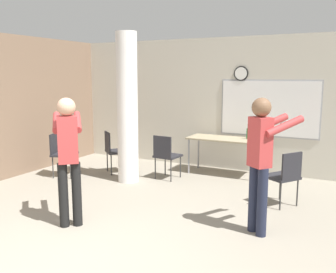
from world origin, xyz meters
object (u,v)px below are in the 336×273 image
chair_table_left (166,154)px  person_playing_side (261,155)px  person_playing_front (68,152)px  chair_near_pillar (114,149)px  folding_table (227,141)px  chair_by_left_wall (61,151)px  bottle_on_table (248,133)px  chair_mid_room (285,174)px

chair_table_left → person_playing_side: bearing=-37.6°
person_playing_side → person_playing_front: person_playing_side is taller
chair_near_pillar → person_playing_side: (3.40, -1.65, 0.52)m
folding_table → person_playing_front: 3.65m
chair_table_left → person_playing_side: 2.86m
chair_table_left → chair_by_left_wall: same height
folding_table → person_playing_side: (1.29, -2.59, 0.33)m
chair_near_pillar → person_playing_side: size_ratio=0.50×
folding_table → chair_near_pillar: chair_near_pillar is taller
folding_table → person_playing_side: bearing=-63.5°
bottle_on_table → chair_near_pillar: (-2.51, -1.06, -0.36)m
folding_table → chair_near_pillar: 2.32m
person_playing_side → person_playing_front: 2.50m
chair_by_left_wall → folding_table: bearing=29.1°
chair_by_left_wall → person_playing_front: person_playing_front is taller
bottle_on_table → chair_near_pillar: 2.75m
chair_mid_room → person_playing_side: person_playing_side is taller
person_playing_front → chair_table_left: bearing=87.6°
folding_table → person_playing_front: size_ratio=0.90×
person_playing_side → chair_by_left_wall: bearing=167.1°
person_playing_front → chair_by_left_wall: bearing=135.2°
chair_mid_room → chair_by_left_wall: same height
chair_mid_room → person_playing_front: person_playing_front is taller
chair_by_left_wall → person_playing_side: (4.21, -0.97, 0.52)m
chair_by_left_wall → chair_table_left: bearing=20.8°
chair_near_pillar → chair_mid_room: size_ratio=1.00×
chair_by_left_wall → person_playing_front: 2.69m
chair_mid_room → chair_near_pillar: bearing=172.3°
chair_near_pillar → chair_by_left_wall: size_ratio=1.00×
chair_by_left_wall → person_playing_front: bearing=-44.8°
bottle_on_table → chair_table_left: bearing=-143.4°
bottle_on_table → chair_mid_room: bottle_on_table is taller
chair_by_left_wall → person_playing_side: person_playing_side is taller
chair_table_left → person_playing_front: (-0.11, -2.61, 0.51)m
chair_by_left_wall → chair_near_pillar: bearing=40.6°
chair_table_left → chair_near_pillar: size_ratio=1.00×
chair_near_pillar → chair_mid_room: (3.51, -0.48, 0.00)m
chair_near_pillar → chair_table_left: bearing=3.1°
bottle_on_table → person_playing_front: person_playing_front is taller
folding_table → chair_by_left_wall: (-2.92, -1.62, -0.19)m
chair_mid_room → chair_by_left_wall: (-4.31, -0.21, 0.00)m
folding_table → person_playing_front: bearing=-106.7°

